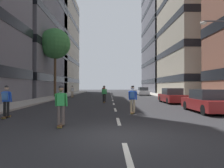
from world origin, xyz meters
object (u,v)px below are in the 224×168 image
(parked_car_far, at_px, (143,91))
(street_tree_near, at_px, (55,44))
(skater_5, at_px, (72,91))
(skater_4, at_px, (61,104))
(skater_2, at_px, (61,92))
(skater_3, at_px, (104,90))
(streetlamp_right, at_px, (223,54))
(parked_car_mid, at_px, (207,102))
(skater_0, at_px, (6,99))
(parked_car_near, at_px, (172,96))
(skater_6, at_px, (104,93))
(skater_1, at_px, (133,97))

(parked_car_far, bearing_deg, street_tree_near, -151.94)
(skater_5, bearing_deg, skater_4, -81.26)
(skater_2, relative_size, skater_3, 1.00)
(parked_car_far, xyz_separation_m, streetlamp_right, (1.98, -24.12, 3.44))
(parked_car_mid, bearing_deg, skater_0, -169.35)
(parked_car_far, bearing_deg, parked_car_mid, -90.00)
(street_tree_near, distance_m, skater_2, 9.76)
(parked_car_near, height_order, street_tree_near, street_tree_near)
(street_tree_near, distance_m, skater_6, 14.20)
(parked_car_far, bearing_deg, streetlamp_right, -85.31)
(skater_4, bearing_deg, skater_6, 83.12)
(parked_car_near, xyz_separation_m, skater_5, (-12.06, 10.92, 0.29))
(parked_car_mid, height_order, streetlamp_right, streetlamp_right)
(parked_car_far, relative_size, skater_3, 2.47)
(skater_4, bearing_deg, parked_car_far, 74.39)
(parked_car_mid, bearing_deg, skater_6, 129.74)
(street_tree_near, distance_m, skater_5, 7.57)
(skater_1, bearing_deg, skater_6, 102.63)
(parked_car_near, bearing_deg, parked_car_mid, -90.00)
(parked_car_mid, xyz_separation_m, skater_6, (-6.92, 8.33, 0.29))
(skater_1, height_order, skater_2, same)
(skater_1, relative_size, skater_4, 1.00)
(parked_car_mid, height_order, street_tree_near, street_tree_near)
(skater_0, bearing_deg, skater_2, 90.86)
(street_tree_near, relative_size, skater_6, 5.79)
(streetlamp_right, bearing_deg, street_tree_near, 135.36)
(skater_3, relative_size, skater_4, 1.00)
(skater_5, bearing_deg, skater_0, -89.89)
(parked_car_near, bearing_deg, streetlamp_right, -71.64)
(parked_car_far, bearing_deg, parked_car_near, -90.00)
(parked_car_near, distance_m, skater_3, 16.91)
(skater_0, distance_m, skater_6, 11.75)
(parked_car_mid, bearing_deg, parked_car_far, 90.00)
(parked_car_far, relative_size, skater_1, 2.47)
(parked_car_near, relative_size, parked_car_far, 1.00)
(parked_car_near, height_order, skater_6, skater_6)
(skater_6, bearing_deg, street_tree_near, 128.51)
(parked_car_near, distance_m, parked_car_mid, 7.56)
(skater_2, bearing_deg, parked_car_near, -18.53)
(skater_2, height_order, skater_6, same)
(skater_1, bearing_deg, streetlamp_right, 16.96)
(streetlamp_right, height_order, skater_5, streetlamp_right)
(parked_car_near, height_order, parked_car_far, same)
(streetlamp_right, distance_m, skater_6, 11.60)
(streetlamp_right, height_order, skater_1, streetlamp_right)
(parked_car_mid, relative_size, parked_car_far, 1.00)
(skater_1, relative_size, skater_6, 1.00)
(street_tree_near, height_order, skater_0, street_tree_near)
(streetlamp_right, height_order, skater_2, streetlamp_right)
(streetlamp_right, relative_size, skater_6, 3.65)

